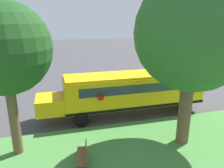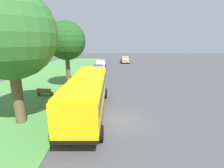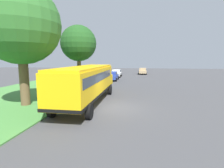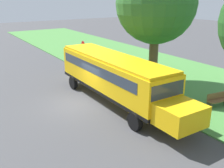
{
  "view_description": "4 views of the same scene",
  "coord_description": "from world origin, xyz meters",
  "px_view_note": "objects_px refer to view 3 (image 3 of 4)",
  "views": [
    {
      "loc": [
        -17.19,
        6.41,
        7.15
      ],
      "look_at": [
        0.09,
        1.8,
        1.7
      ],
      "focal_mm": 35.0,
      "sensor_mm": 36.0,
      "label": 1
    },
    {
      "loc": [
        -0.48,
        -12.34,
        6.09
      ],
      "look_at": [
        -0.45,
        5.33,
        1.39
      ],
      "focal_mm": 28.0,
      "sensor_mm": 36.0,
      "label": 2
    },
    {
      "loc": [
        1.86,
        -13.18,
        3.75
      ],
      "look_at": [
        -0.45,
        1.83,
        1.59
      ],
      "focal_mm": 28.0,
      "sensor_mm": 36.0,
      "label": 3
    },
    {
      "loc": [
        6.78,
        14.98,
        6.97
      ],
      "look_at": [
        -1.38,
        2.28,
        1.83
      ],
      "focal_mm": 42.0,
      "sensor_mm": 36.0,
      "label": 4
    }
  ],
  "objects_px": {
    "car_white_middle": "(117,73)",
    "oak_tree_beside_bus": "(19,25)",
    "car_tan_furthest": "(143,71)",
    "oak_tree_roadside_mid": "(78,44)",
    "park_bench": "(55,88)",
    "car_blue_nearest": "(112,75)",
    "school_bus": "(88,81)"
  },
  "relations": [
    {
      "from": "car_blue_nearest",
      "to": "park_bench",
      "type": "relative_size",
      "value": 2.66
    },
    {
      "from": "oak_tree_beside_bus",
      "to": "oak_tree_roadside_mid",
      "type": "relative_size",
      "value": 1.18
    },
    {
      "from": "car_blue_nearest",
      "to": "park_bench",
      "type": "bearing_deg",
      "value": -112.02
    },
    {
      "from": "car_white_middle",
      "to": "park_bench",
      "type": "xyz_separation_m",
      "value": [
        -4.84,
        -18.18,
        -0.4
      ]
    },
    {
      "from": "park_bench",
      "to": "oak_tree_beside_bus",
      "type": "bearing_deg",
      "value": -85.99
    },
    {
      "from": "oak_tree_beside_bus",
      "to": "park_bench",
      "type": "xyz_separation_m",
      "value": [
        -0.42,
        6.02,
        -5.83
      ]
    },
    {
      "from": "oak_tree_roadside_mid",
      "to": "car_white_middle",
      "type": "bearing_deg",
      "value": 78.51
    },
    {
      "from": "car_blue_nearest",
      "to": "oak_tree_roadside_mid",
      "type": "height_order",
      "value": "oak_tree_roadside_mid"
    },
    {
      "from": "car_white_middle",
      "to": "oak_tree_beside_bus",
      "type": "bearing_deg",
      "value": -100.34
    },
    {
      "from": "car_blue_nearest",
      "to": "park_bench",
      "type": "distance_m",
      "value": 12.91
    },
    {
      "from": "school_bus",
      "to": "car_tan_furthest",
      "type": "distance_m",
      "value": 30.72
    },
    {
      "from": "oak_tree_roadside_mid",
      "to": "oak_tree_beside_bus",
      "type": "bearing_deg",
      "value": -98.49
    },
    {
      "from": "car_white_middle",
      "to": "oak_tree_beside_bus",
      "type": "relative_size",
      "value": 0.46
    },
    {
      "from": "car_tan_furthest",
      "to": "park_bench",
      "type": "distance_m",
      "value": 27.94
    },
    {
      "from": "car_tan_furthest",
      "to": "oak_tree_roadside_mid",
      "type": "height_order",
      "value": "oak_tree_roadside_mid"
    },
    {
      "from": "oak_tree_beside_bus",
      "to": "car_tan_furthest",
      "type": "bearing_deg",
      "value": 72.58
    },
    {
      "from": "car_white_middle",
      "to": "oak_tree_beside_bus",
      "type": "xyz_separation_m",
      "value": [
        -4.42,
        -24.2,
        5.43
      ]
    },
    {
      "from": "car_blue_nearest",
      "to": "car_tan_furthest",
      "type": "distance_m",
      "value": 15.03
    },
    {
      "from": "car_tan_furthest",
      "to": "oak_tree_roadside_mid",
      "type": "distance_m",
      "value": 24.7
    },
    {
      "from": "school_bus",
      "to": "park_bench",
      "type": "bearing_deg",
      "value": 140.32
    },
    {
      "from": "school_bus",
      "to": "car_tan_furthest",
      "type": "relative_size",
      "value": 2.82
    },
    {
      "from": "car_tan_furthest",
      "to": "school_bus",
      "type": "bearing_deg",
      "value": -99.75
    },
    {
      "from": "car_tan_furthest",
      "to": "oak_tree_roadside_mid",
      "type": "relative_size",
      "value": 0.55
    },
    {
      "from": "school_bus",
      "to": "car_white_middle",
      "type": "bearing_deg",
      "value": 91.02
    },
    {
      "from": "car_tan_furthest",
      "to": "oak_tree_beside_bus",
      "type": "xyz_separation_m",
      "value": [
        -10.02,
        -31.93,
        5.43
      ]
    },
    {
      "from": "car_blue_nearest",
      "to": "park_bench",
      "type": "xyz_separation_m",
      "value": [
        -4.84,
        -11.97,
        -0.4
      ]
    },
    {
      "from": "oak_tree_roadside_mid",
      "to": "park_bench",
      "type": "bearing_deg",
      "value": -118.9
    },
    {
      "from": "oak_tree_roadside_mid",
      "to": "park_bench",
      "type": "distance_m",
      "value": 6.46
    },
    {
      "from": "oak_tree_beside_bus",
      "to": "park_bench",
      "type": "bearing_deg",
      "value": 94.01
    },
    {
      "from": "car_tan_furthest",
      "to": "oak_tree_beside_bus",
      "type": "distance_m",
      "value": 33.9
    },
    {
      "from": "oak_tree_beside_bus",
      "to": "oak_tree_roadside_mid",
      "type": "distance_m",
      "value": 9.42
    },
    {
      "from": "car_tan_furthest",
      "to": "park_bench",
      "type": "bearing_deg",
      "value": -111.95
    }
  ]
}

